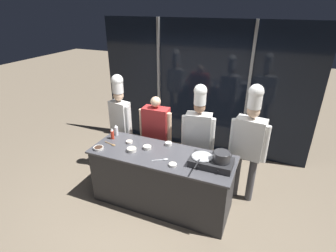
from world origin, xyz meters
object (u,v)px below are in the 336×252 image
object	(u,v)px
prep_bowl_bean_sprouts	(173,165)
serving_spoon_slotted	(163,160)
prep_bowl_chicken	(129,142)
prep_bowl_onion	(147,147)
person_guest	(156,130)
prep_bowl_garlic	(169,144)
prep_bowl_soy_glaze	(98,148)
squeeze_bottle_chili	(112,134)
frying_pan	(202,155)
serving_spoon_solid	(112,144)
chef_head	(120,116)
chef_sous	(198,131)
squeeze_bottle_clear	(116,130)
prep_bowl_noodles	(132,149)
stock_pot	(222,156)
chef_line	(249,138)
portable_stove	(211,162)

from	to	relation	value
prep_bowl_bean_sprouts	serving_spoon_slotted	bearing A→B (deg)	154.91
prep_bowl_bean_sprouts	prep_bowl_chicken	size ratio (longest dim) A/B	1.07
prep_bowl_onion	person_guest	size ratio (longest dim) A/B	0.08
prep_bowl_garlic	prep_bowl_soy_glaze	xyz separation A→B (m)	(-0.94, -0.53, -0.01)
squeeze_bottle_chili	prep_bowl_onion	distance (m)	0.68
frying_pan	serving_spoon_solid	world-z (taller)	frying_pan
chef_head	serving_spoon_slotted	bearing A→B (deg)	158.90
person_guest	chef_sous	xyz separation A→B (m)	(0.76, -0.01, 0.14)
prep_bowl_soy_glaze	serving_spoon_slotted	distance (m)	1.04
prep_bowl_soy_glaze	chef_sous	xyz separation A→B (m)	(1.31, 0.91, 0.13)
prep_bowl_soy_glaze	chef_head	xyz separation A→B (m)	(-0.14, 0.85, 0.18)
prep_bowl_onion	prep_bowl_bean_sprouts	world-z (taller)	prep_bowl_onion
serving_spoon_solid	chef_sous	distance (m)	1.40
squeeze_bottle_clear	prep_bowl_bean_sprouts	size ratio (longest dim) A/B	1.69
squeeze_bottle_chili	prep_bowl_bean_sprouts	world-z (taller)	squeeze_bottle_chili
prep_bowl_onion	squeeze_bottle_clear	bearing A→B (deg)	163.08
squeeze_bottle_chili	prep_bowl_bean_sprouts	distance (m)	1.26
serving_spoon_slotted	squeeze_bottle_chili	bearing A→B (deg)	165.47
frying_pan	prep_bowl_chicken	bearing A→B (deg)	174.44
prep_bowl_bean_sprouts	squeeze_bottle_clear	bearing A→B (deg)	158.25
frying_pan	prep_bowl_bean_sprouts	bearing A→B (deg)	-149.07
prep_bowl_noodles	serving_spoon_slotted	xyz separation A→B (m)	(0.54, -0.04, -0.02)
serving_spoon_solid	stock_pot	bearing A→B (deg)	1.49
prep_bowl_bean_sprouts	serving_spoon_slotted	xyz separation A→B (m)	(-0.18, 0.08, -0.01)
prep_bowl_garlic	stock_pot	bearing A→B (deg)	-18.33
prep_bowl_bean_sprouts	chef_sous	bearing A→B (deg)	84.22
squeeze_bottle_clear	chef_line	distance (m)	2.15
prep_bowl_bean_sprouts	prep_bowl_chicken	distance (m)	0.94
prep_bowl_garlic	serving_spoon_slotted	distance (m)	0.44
squeeze_bottle_chili	prep_bowl_chicken	xyz separation A→B (m)	(0.33, -0.02, -0.07)
frying_pan	person_guest	xyz separation A→B (m)	(-1.03, 0.69, -0.12)
prep_bowl_onion	chef_line	world-z (taller)	chef_line
prep_bowl_onion	prep_bowl_chicken	size ratio (longest dim) A/B	1.20
prep_bowl_garlic	chef_head	distance (m)	1.14
prep_bowl_chicken	serving_spoon_solid	size ratio (longest dim) A/B	0.46
prep_bowl_soy_glaze	chef_sous	bearing A→B (deg)	34.72
person_guest	serving_spoon_solid	bearing A→B (deg)	57.31
prep_bowl_soy_glaze	chef_line	distance (m)	2.29
stock_pot	squeeze_bottle_clear	xyz separation A→B (m)	(-1.84, 0.27, -0.09)
prep_bowl_chicken	prep_bowl_soy_glaze	xyz separation A→B (m)	(-0.34, -0.35, -0.00)
prep_bowl_noodles	chef_line	xyz separation A→B (m)	(1.61, 0.74, 0.17)
chef_head	chef_sous	size ratio (longest dim) A/B	1.01
prep_bowl_chicken	person_guest	distance (m)	0.61
prep_bowl_bean_sprouts	person_guest	size ratio (longest dim) A/B	0.07
portable_stove	serving_spoon_solid	size ratio (longest dim) A/B	2.50
prep_bowl_bean_sprouts	serving_spoon_solid	xyz separation A→B (m)	(-1.10, 0.17, -0.01)
squeeze_bottle_clear	prep_bowl_chicken	size ratio (longest dim) A/B	1.81
frying_pan	prep_bowl_bean_sprouts	xyz separation A→B (m)	(-0.35, -0.21, -0.11)
frying_pan	chef_line	bearing A→B (deg)	50.37
squeeze_bottle_clear	prep_bowl_bean_sprouts	world-z (taller)	squeeze_bottle_clear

